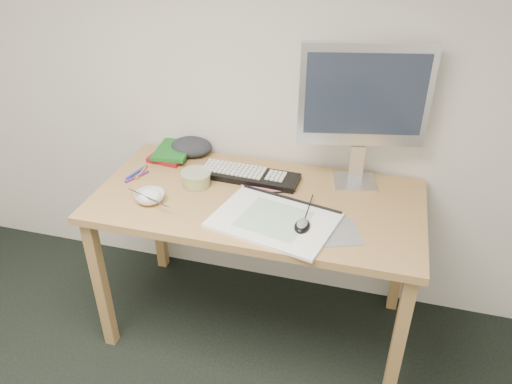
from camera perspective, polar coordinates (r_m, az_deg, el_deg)
desk at (r=2.18m, az=0.20°, el=-2.46°), size 1.40×0.70×0.75m
mousepad at (r=1.95m, az=8.61°, el=-4.53°), size 0.26×0.25×0.00m
sketchpad at (r=1.98m, az=2.06°, el=-3.25°), size 0.53×0.43×0.01m
keyboard at (r=2.27m, az=-0.85°, el=1.89°), size 0.47×0.17×0.03m
monitor at (r=2.13m, az=12.25°, el=10.25°), size 0.53×0.20×0.63m
mouse at (r=1.93m, az=5.31°, el=-3.64°), size 0.06×0.10×0.03m
rice_bowl at (r=2.15m, az=-12.04°, el=-0.59°), size 0.14×0.14×0.04m
chopsticks at (r=2.11m, az=-12.26°, el=-0.62°), size 0.23×0.10×0.02m
fruit_tub at (r=2.23m, az=-6.82°, el=1.55°), size 0.16×0.16×0.07m
book_red at (r=2.51m, az=-9.54°, el=4.33°), size 0.19×0.24×0.02m
book_green at (r=2.49m, az=-9.39°, el=4.73°), size 0.18×0.24×0.02m
cloth_lump at (r=2.50m, az=-7.39°, el=5.15°), size 0.20×0.17×0.07m
pencil_pink at (r=2.19m, az=0.63°, el=0.40°), size 0.19×0.01×0.01m
pencil_tan at (r=2.15m, az=1.59°, el=-0.27°), size 0.16×0.05×0.01m
pencil_black at (r=2.16m, az=2.03°, el=-0.09°), size 0.18×0.08×0.01m
marker_blue at (r=2.38m, az=-13.46°, el=2.23°), size 0.05×0.14×0.01m
marker_orange at (r=2.38m, az=-12.98°, el=2.19°), size 0.02×0.12×0.01m
marker_purple at (r=2.35m, az=-13.45°, el=1.73°), size 0.07×0.12×0.01m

